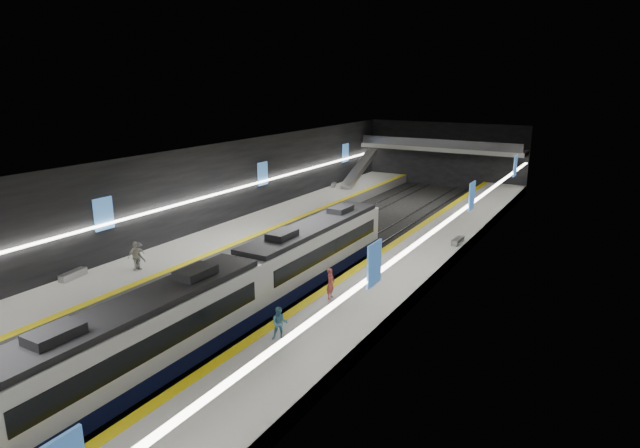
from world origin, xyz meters
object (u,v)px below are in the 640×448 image
Objects in this scene: bench_left_near at (73,275)px; passenger_left_b at (138,256)px; escalator at (359,169)px; bench_left_far at (334,185)px; passenger_right_a at (331,284)px; passenger_right_b at (280,324)px; train at (245,285)px; bench_right_far at (458,241)px; passenger_left_a at (136,256)px.

passenger_left_b is at bearing 45.46° from bench_left_near.
bench_left_near is at bearing -93.09° from escalator.
bench_left_far is 0.89× the size of passenger_right_a.
bench_left_near is 16.02m from passenger_right_b.
passenger_right_b is at bearing -31.43° from train.
passenger_left_b is at bearing 94.71° from passenger_right_a.
passenger_right_a is at bearing 10.04° from bench_left_near.
bench_left_far is 0.91× the size of bench_right_far.
bench_right_far is (17.00, -17.56, -1.68)m from escalator.
passenger_right_a is at bearing 40.60° from train.
passenger_left_a reaches higher than passenger_right_a.
passenger_left_b is (-0.06, 0.20, -0.06)m from passenger_left_a.
train is 12.24m from bench_left_near.
passenger_right_a is 5.62m from passenger_right_b.
train reaches higher than passenger_left_b.
bench_left_near is at bearing 104.60° from passenger_right_a.
bench_left_far is (-12.00, 32.14, -1.00)m from train.
bench_left_near is 4.07m from passenger_left_b.
passenger_right_a is at bearing 60.30° from passenger_right_b.
bench_left_far is 38.12m from passenger_right_b.
bench_left_near is 1.03× the size of passenger_left_b.
bench_left_near is 16.61m from passenger_right_a.
passenger_right_a is at bearing 112.33° from passenger_left_a.
passenger_left_a is (0.40, -34.00, -0.91)m from escalator.
passenger_right_b is 14.00m from passenger_left_a.
train is 4.88m from passenger_right_a.
bench_left_far is (-2.00, -2.69, -1.70)m from escalator.
passenger_right_a is 1.08× the size of passenger_right_b.
passenger_left_b reaches higher than bench_right_far.
escalator is at bearing 78.00° from bench_left_near.
passenger_left_b reaches higher than passenger_right_b.
escalator is at bearing 106.02° from train.
train reaches higher than bench_left_far.
escalator reaches higher than passenger_right_b.
passenger_left_a reaches higher than bench_left_far.
bench_left_near is 34.37m from bench_left_far.
train is at bearing 126.24° from passenger_right_a.
passenger_left_b is (0.34, -33.79, -0.97)m from escalator.
train reaches higher than passenger_right_a.
bench_right_far reaches higher than bench_left_far.
passenger_left_a is at bearing 133.58° from passenger_right_b.
escalator is 4.41× the size of passenger_right_a.
escalator reaches higher than bench_left_near.
passenger_right_a is 0.92× the size of passenger_left_a.
train is 15.20× the size of passenger_left_a.
bench_left_near is at bearing -132.49° from bench_right_far.
bench_left_far is at bearing 81.98° from passenger_right_b.
escalator reaches higher than bench_right_far.
bench_right_far is 0.95× the size of passenger_left_b.
passenger_left_a reaches higher than passenger_left_b.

